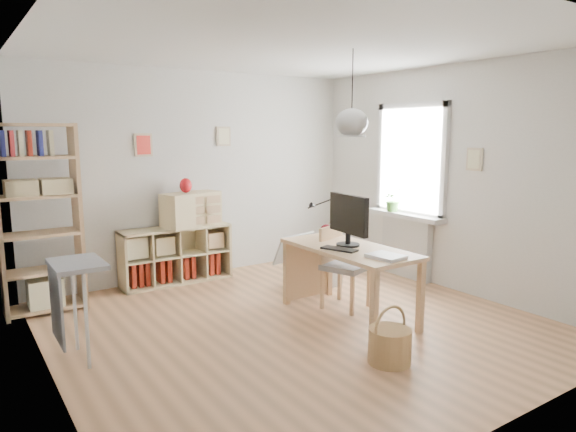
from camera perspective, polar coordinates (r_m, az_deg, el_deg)
ground at (r=5.28m, az=0.93°, el=-11.86°), size 4.50×4.50×0.00m
room_shell at (r=5.14m, az=7.09°, el=10.28°), size 4.50×4.50×4.50m
window_unit at (r=6.86m, az=13.54°, el=6.07°), size 0.07×1.16×1.46m
radiator at (r=6.99m, az=12.99°, el=-3.38°), size 0.10×0.80×0.80m
windowsill at (r=6.87m, az=12.83°, el=0.06°), size 0.22×1.20×0.06m
desk at (r=5.29m, az=6.79°, el=-4.42°), size 0.70×1.50×0.75m
cube_shelf at (r=6.75m, az=-12.60°, el=-4.70°), size 1.40×0.38×0.72m
tall_bookshelf at (r=5.95m, az=-26.01°, el=0.45°), size 0.80×0.38×2.00m
side_table at (r=4.63m, az=-23.10°, el=-6.99°), size 0.40×0.55×0.85m
chair at (r=5.65m, az=5.94°, el=-5.08°), size 0.56×0.56×0.89m
wicker_basket at (r=4.48m, az=11.25°, el=-13.80°), size 0.36×0.36×0.50m
storage_chest at (r=6.46m, az=2.66°, el=-5.98°), size 0.72×0.78×0.63m
monitor at (r=5.27m, az=6.74°, el=-0.15°), size 0.24×0.61×0.53m
keyboard at (r=5.13m, az=5.71°, el=-3.68°), size 0.25×0.39×0.02m
task_lamp at (r=5.70m, az=3.63°, el=0.40°), size 0.38×0.14×0.41m
yarn_ball at (r=5.74m, az=4.27°, el=-1.63°), size 0.14×0.14×0.14m
paper_tray at (r=4.87m, az=10.84°, el=-4.42°), size 0.29×0.34×0.03m
drawer_chest at (r=6.68m, az=-10.72°, el=0.77°), size 0.81×0.53×0.43m
red_vase at (r=6.62m, az=-11.30°, el=3.35°), size 0.16×0.16×0.19m
potted_plant at (r=6.97m, az=11.56°, el=1.78°), size 0.30×0.27×0.31m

